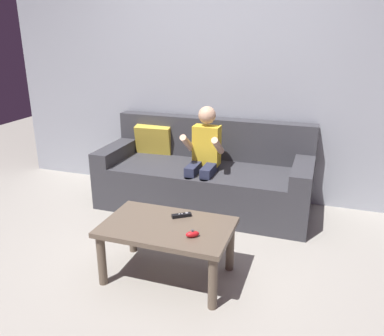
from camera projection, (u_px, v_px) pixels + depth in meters
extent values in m
plane|color=#9E998E|center=(149.00, 278.00, 2.78)|extent=(9.25, 9.25, 0.00)
cube|color=#999EA8|center=(217.00, 74.00, 3.90)|extent=(4.62, 0.05, 2.50)
cube|color=#38383D|center=(204.00, 187.00, 3.84)|extent=(2.02, 0.80, 0.42)
cube|color=#38383D|center=(213.00, 138.00, 3.99)|extent=(2.02, 0.16, 0.41)
cube|color=#38383D|center=(118.00, 151.00, 4.03)|extent=(0.18, 0.80, 0.14)
cube|color=#38383D|center=(303.00, 170.00, 3.47)|extent=(0.18, 0.80, 0.14)
cube|color=gold|center=(154.00, 139.00, 4.13)|extent=(0.39, 0.20, 0.32)
cylinder|color=#282D47|center=(189.00, 200.00, 3.55)|extent=(0.08, 0.08, 0.42)
cylinder|color=#282D47|center=(204.00, 202.00, 3.50)|extent=(0.08, 0.08, 0.42)
cube|color=#282D47|center=(194.00, 169.00, 3.60)|extent=(0.09, 0.30, 0.09)
cube|color=#282D47|center=(209.00, 170.00, 3.56)|extent=(0.09, 0.30, 0.09)
cube|color=gold|center=(207.00, 145.00, 3.65)|extent=(0.24, 0.14, 0.37)
cylinder|color=#DBAA87|center=(187.00, 143.00, 3.56)|extent=(0.06, 0.27, 0.21)
cylinder|color=#DBAA87|center=(218.00, 146.00, 3.47)|extent=(0.06, 0.27, 0.21)
sphere|color=#DBAA87|center=(207.00, 115.00, 3.56)|extent=(0.16, 0.16, 0.16)
cube|color=brown|center=(167.00, 227.00, 2.68)|extent=(0.88, 0.55, 0.04)
cylinder|color=brown|center=(102.00, 260.00, 2.67)|extent=(0.06, 0.06, 0.37)
cylinder|color=brown|center=(213.00, 283.00, 2.43)|extent=(0.06, 0.06, 0.37)
cylinder|color=brown|center=(132.00, 230.00, 3.07)|extent=(0.06, 0.06, 0.37)
cylinder|color=brown|center=(230.00, 247.00, 2.83)|extent=(0.06, 0.06, 0.37)
cube|color=black|center=(182.00, 215.00, 2.79)|extent=(0.14, 0.11, 0.02)
cylinder|color=#99999E|center=(187.00, 213.00, 2.79)|extent=(0.02, 0.02, 0.00)
cylinder|color=silver|center=(182.00, 214.00, 2.78)|extent=(0.01, 0.01, 0.00)
cylinder|color=silver|center=(179.00, 214.00, 2.78)|extent=(0.01, 0.01, 0.00)
ellipsoid|color=red|center=(192.00, 234.00, 2.51)|extent=(0.10, 0.09, 0.04)
cylinder|color=#4C4C51|center=(192.00, 231.00, 2.50)|extent=(0.02, 0.02, 0.01)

